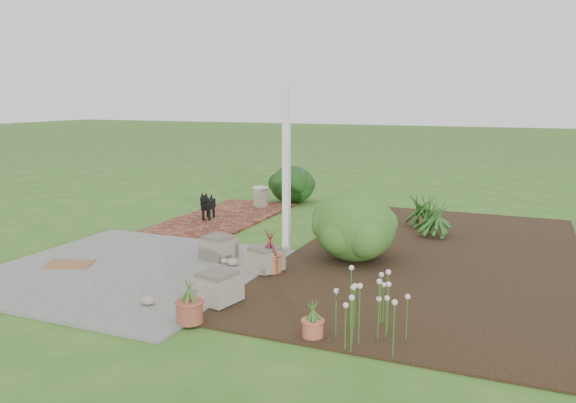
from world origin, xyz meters
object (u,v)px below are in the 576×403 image
at_px(cream_ceramic_urn, 261,197).
at_px(evergreen_shrub, 355,224).
at_px(black_dog, 207,204).
at_px(stone_trough_near, 217,288).

height_order(cream_ceramic_urn, evergreen_shrub, evergreen_shrub).
height_order(black_dog, cream_ceramic_urn, black_dog).
distance_m(stone_trough_near, evergreen_shrub, 2.51).
relative_size(cream_ceramic_urn, evergreen_shrub, 0.34).
height_order(stone_trough_near, evergreen_shrub, evergreen_shrub).
relative_size(stone_trough_near, cream_ceramic_urn, 1.09).
distance_m(black_dog, cream_ceramic_urn, 1.61).
xyz_separation_m(cream_ceramic_urn, evergreen_shrub, (2.92, -2.98, 0.29)).
xyz_separation_m(stone_trough_near, evergreen_shrub, (0.94, 2.31, 0.34)).
relative_size(black_dog, evergreen_shrub, 0.49).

